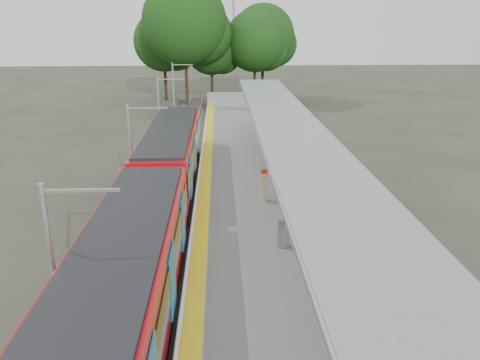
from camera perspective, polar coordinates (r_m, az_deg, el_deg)
The scene contains 14 objects.
trackbed at distance 26.32m, azimuth -8.48°, elevation -1.86°, with size 3.00×70.00×0.24m, color #59544C.
platform at distance 26.09m, azimuth 1.36°, elevation -0.95°, with size 6.00×50.00×1.00m, color gray.
tactile_strip at distance 25.88m, azimuth -4.27°, elevation 0.03°, with size 0.60×50.00×0.02m, color yellow.
end_fence at distance 50.07m, azimuth -0.54°, elevation 9.99°, with size 6.00×0.10×1.20m, color #9EA0A5.
train at distance 20.72m, azimuth -10.14°, elevation -2.06°, with size 2.74×27.60×3.62m.
canopy at distance 21.56m, azimuth 6.38°, elevation 4.93°, with size 3.27×38.00×3.66m.
tree_cluster at distance 56.55m, azimuth -3.35°, elevation 17.28°, with size 19.33×13.95×13.75m.
catenary_masts at distance 24.77m, azimuth -12.96°, elevation 3.33°, with size 2.08×48.16×5.40m.
bench_near at distance 13.54m, azimuth 17.34°, elevation -17.45°, with size 0.79×1.53×1.00m.
bench_mid at distance 28.54m, azimuth 6.27°, elevation 2.87°, with size 0.54×1.51×1.01m.
bench_far at distance 31.50m, azimuth 5.05°, elevation 4.41°, with size 0.82×1.50×0.98m.
info_pillar_near at distance 14.24m, azimuth 11.68°, elevation -14.14°, with size 0.36×0.36×1.59m.
info_pillar_far at distance 22.73m, azimuth 2.95°, elevation -0.85°, with size 0.36×0.36×1.58m.
litter_bin at distance 18.32m, azimuth 5.33°, elevation -6.60°, with size 0.49×0.49×0.99m, color #9EA0A5.
Camera 1 is at (-1.68, -4.48, 9.37)m, focal length 35.00 mm.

